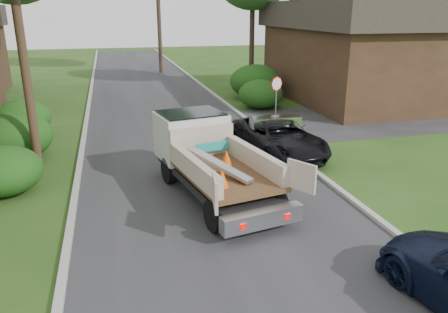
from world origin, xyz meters
TOP-DOWN VIEW (x-y plane):
  - ground at (0.00, 0.00)m, footprint 120.00×120.00m
  - road at (0.00, 10.00)m, footprint 8.00×90.00m
  - side_street at (12.00, 9.00)m, footprint 16.00×7.00m
  - curb_left at (-4.10, 10.00)m, footprint 0.20×90.00m
  - curb_right at (4.10, 10.00)m, footprint 0.20×90.00m
  - stop_sign at (5.20, 9.00)m, footprint 0.71×0.32m
  - utility_pole at (-5.48, 4.98)m, footprint 2.42×1.25m
  - house_right at (13.00, 14.00)m, footprint 9.72×12.96m
  - hedge_left_a at (-6.20, 3.00)m, footprint 2.34×2.34m
  - hedge_left_b at (-6.50, 6.50)m, footprint 2.86×2.86m
  - hedge_left_c at (-6.80, 10.00)m, footprint 2.60×2.60m
  - hedge_right_a at (5.80, 13.00)m, footprint 2.60×2.60m
  - hedge_right_b at (6.50, 16.00)m, footprint 3.38×3.38m
  - flatbed_truck at (-0.01, 1.93)m, footprint 3.57×6.39m
  - black_pickup at (3.60, 4.58)m, footprint 2.96×5.40m

SIDE VIEW (x-z plane):
  - ground at x=0.00m, z-range 0.00..0.00m
  - road at x=0.00m, z-range -0.01..0.01m
  - side_street at x=12.00m, z-range 0.00..0.02m
  - curb_left at x=-4.10m, z-range 0.00..0.12m
  - curb_right at x=4.10m, z-range 0.00..0.12m
  - black_pickup at x=3.60m, z-range 0.00..1.43m
  - hedge_left_a at x=-6.20m, z-range 0.00..1.53m
  - hedge_left_c at x=-6.80m, z-range 0.00..1.70m
  - hedge_right_a at x=5.80m, z-range 0.00..1.70m
  - hedge_left_b at x=-6.50m, z-range 0.00..1.87m
  - hedge_right_b at x=6.50m, z-range 0.00..2.21m
  - flatbed_truck at x=-0.01m, z-range 0.10..2.39m
  - stop_sign at x=5.20m, z-range 0.54..3.02m
  - house_right at x=13.00m, z-range 0.06..6.26m
  - utility_pole at x=-5.48m, z-range 0.17..10.17m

